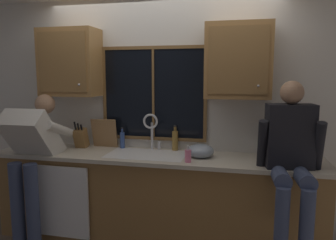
{
  "coord_description": "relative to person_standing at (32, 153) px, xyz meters",
  "views": [
    {
      "loc": [
        0.84,
        -3.36,
        1.73
      ],
      "look_at": [
        0.15,
        -0.3,
        1.28
      ],
      "focal_mm": 34.06,
      "sensor_mm": 36.0,
      "label": 1
    }
  ],
  "objects": [
    {
      "name": "faucet",
      "position": [
        1.12,
        0.48,
        0.23
      ],
      "size": [
        0.18,
        0.09,
        0.4
      ],
      "color": "silver",
      "rests_on": "countertop"
    },
    {
      "name": "person_sitting_on_counter",
      "position": [
        2.47,
        0.03,
        0.16
      ],
      "size": [
        0.54,
        0.62,
        1.26
      ],
      "color": "#384260",
      "rests_on": "countertop"
    },
    {
      "name": "window_frame_left",
      "position": [
        0.55,
        0.58,
        0.58
      ],
      "size": [
        0.03,
        0.02,
        0.95
      ],
      "primitive_type": "cube",
      "color": "brown"
    },
    {
      "name": "sink",
      "position": [
        1.11,
        0.3,
        -0.13
      ],
      "size": [
        0.8,
        0.46,
        0.21
      ],
      "color": "silver",
      "rests_on": "lower_cabinet_run"
    },
    {
      "name": "window_glass",
      "position": [
        1.11,
        0.59,
        0.58
      ],
      "size": [
        1.1,
        0.02,
        0.95
      ],
      "primitive_type": "cube",
      "color": "black"
    },
    {
      "name": "person_standing",
      "position": [
        0.0,
        0.0,
        0.0
      ],
      "size": [
        0.53,
        0.71,
        1.52
      ],
      "color": "#384260",
      "rests_on": "floor"
    },
    {
      "name": "back_wall",
      "position": [
        1.19,
        0.66,
        0.33
      ],
      "size": [
        5.69,
        0.12,
        2.55
      ],
      "primitive_type": "cube",
      "color": "silver",
      "rests_on": "floor"
    },
    {
      "name": "bottle_green_glass",
      "position": [
        0.77,
        0.51,
        0.07
      ],
      "size": [
        0.05,
        0.05,
        0.23
      ],
      "color": "#334C8C",
      "rests_on": "countertop"
    },
    {
      "name": "upper_cabinet_right",
      "position": [
        2.01,
        0.43,
        0.91
      ],
      "size": [
        0.62,
        0.36,
        0.72
      ],
      "color": "#9E703D"
    },
    {
      "name": "dishwasher_front",
      "position": [
        0.3,
        -0.01,
        -0.49
      ],
      "size": [
        0.6,
        0.02,
        0.74
      ],
      "primitive_type": "cube",
      "color": "white"
    },
    {
      "name": "cutting_board",
      "position": [
        0.56,
        0.51,
        0.13
      ],
      "size": [
        0.29,
        0.09,
        0.32
      ],
      "primitive_type": "cube",
      "rotation": [
        0.21,
        0.0,
        0.0
      ],
      "color": "#997047",
      "rests_on": "countertop"
    },
    {
      "name": "soap_dispenser",
      "position": [
        1.58,
        0.1,
        0.03
      ],
      "size": [
        0.06,
        0.07,
        0.16
      ],
      "color": "pink",
      "rests_on": "countertop"
    },
    {
      "name": "mixing_bowl",
      "position": [
        1.67,
        0.32,
        0.03
      ],
      "size": [
        0.27,
        0.27,
        0.13
      ],
      "primitive_type": "ellipsoid",
      "color": "#8C99A8",
      "rests_on": "countertop"
    },
    {
      "name": "bottle_tall_clear",
      "position": [
        1.37,
        0.53,
        0.08
      ],
      "size": [
        0.06,
        0.06,
        0.27
      ],
      "color": "olive",
      "rests_on": "countertop"
    },
    {
      "name": "window_mullion_center",
      "position": [
        1.11,
        0.58,
        0.58
      ],
      "size": [
        0.02,
        0.02,
        0.95
      ],
      "primitive_type": "cube",
      "color": "brown"
    },
    {
      "name": "window_frame_bottom",
      "position": [
        1.11,
        0.58,
        0.08
      ],
      "size": [
        1.17,
        0.02,
        0.04
      ],
      "primitive_type": "cube",
      "color": "brown"
    },
    {
      "name": "countertop",
      "position": [
        1.19,
        0.29,
        -0.05
      ],
      "size": [
        3.35,
        0.62,
        0.04
      ],
      "primitive_type": "cube",
      "color": "beige",
      "rests_on": "lower_cabinet_run"
    },
    {
      "name": "window_frame_top",
      "position": [
        1.11,
        0.58,
        1.07
      ],
      "size": [
        1.17,
        0.02,
        0.04
      ],
      "primitive_type": "cube",
      "color": "brown"
    },
    {
      "name": "lower_cabinet_run",
      "position": [
        1.19,
        0.31,
        -0.51
      ],
      "size": [
        3.29,
        0.58,
        0.88
      ],
      "primitive_type": "cube",
      "color": "olive",
      "rests_on": "floor"
    },
    {
      "name": "upper_cabinet_left",
      "position": [
        0.22,
        0.43,
        0.91
      ],
      "size": [
        0.62,
        0.36,
        0.72
      ],
      "color": "#9E703D"
    },
    {
      "name": "window_frame_right",
      "position": [
        1.68,
        0.58,
        0.58
      ],
      "size": [
        0.03,
        0.02,
        0.95
      ],
      "primitive_type": "cube",
      "color": "brown"
    },
    {
      "name": "knife_block",
      "position": [
        0.32,
        0.43,
        0.08
      ],
      "size": [
        0.12,
        0.18,
        0.32
      ],
      "color": "brown",
      "rests_on": "countertop"
    }
  ]
}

